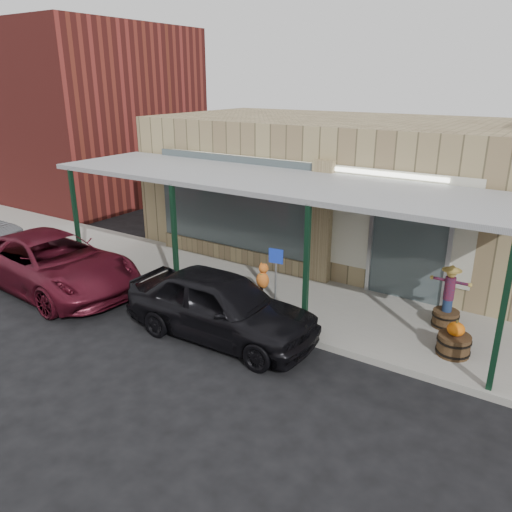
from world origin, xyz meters
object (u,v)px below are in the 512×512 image
Objects in this scene: barrel_scarecrow at (447,306)px; barrel_pumpkin at (454,342)px; car_maroon at (52,263)px; parked_sedan at (221,305)px; handicap_sign at (276,273)px.

barrel_scarecrow is 1.25m from barrel_pumpkin.
car_maroon is at bearing -167.73° from barrel_scarecrow.
barrel_scarecrow reaches higher than parked_sedan.
handicap_sign is (-3.86, -0.44, 0.78)m from barrel_pumpkin.
barrel_scarecrow is 1.77× the size of barrel_pumpkin.
barrel_pumpkin is 0.50× the size of handicap_sign.
car_maroon is at bearing 92.59° from parked_sedan.
barrel_pumpkin is 0.15× the size of car_maroon.
car_maroon is (-5.33, -0.34, -0.00)m from parked_sedan.
barrel_scarecrow is 0.27× the size of car_maroon.
handicap_sign reaches higher than parked_sedan.
parked_sedan is at bearing -159.12° from barrel_pumpkin.
parked_sedan is at bearing -124.28° from handicap_sign.
car_maroon reaches higher than barrel_pumpkin.
barrel_pumpkin is at bearing -74.17° from car_maroon.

